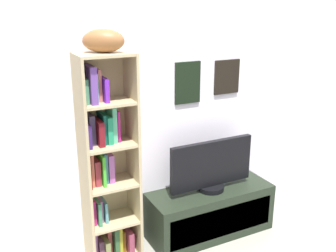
{
  "coord_description": "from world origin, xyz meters",
  "views": [
    {
      "loc": [
        -1.46,
        -1.56,
        1.91
      ],
      "look_at": [
        -0.24,
        0.85,
        1.04
      ],
      "focal_mm": 41.95,
      "sensor_mm": 36.0,
      "label": 1
    }
  ],
  "objects": [
    {
      "name": "tv_stand",
      "position": [
        0.19,
        0.9,
        0.2
      ],
      "size": [
        1.06,
        0.39,
        0.41
      ],
      "color": "black",
      "rests_on": "ground"
    },
    {
      "name": "bookshelf",
      "position": [
        -0.68,
        0.99,
        0.74
      ],
      "size": [
        0.39,
        0.27,
        1.58
      ],
      "color": "tan",
      "rests_on": "ground"
    },
    {
      "name": "back_wall",
      "position": [
        0.0,
        1.13,
        1.23
      ],
      "size": [
        4.8,
        0.08,
        2.45
      ],
      "color": "white",
      "rests_on": "ground"
    },
    {
      "name": "football",
      "position": [
        -0.66,
        0.96,
        1.66
      ],
      "size": [
        0.32,
        0.28,
        0.16
      ],
      "primitive_type": "ellipsoid",
      "rotation": [
        0.0,
        0.0,
        -0.54
      ],
      "color": "brown",
      "rests_on": "bookshelf"
    },
    {
      "name": "television",
      "position": [
        0.19,
        0.9,
        0.62
      ],
      "size": [
        0.74,
        0.22,
        0.43
      ],
      "color": "black",
      "rests_on": "tv_stand"
    }
  ]
}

